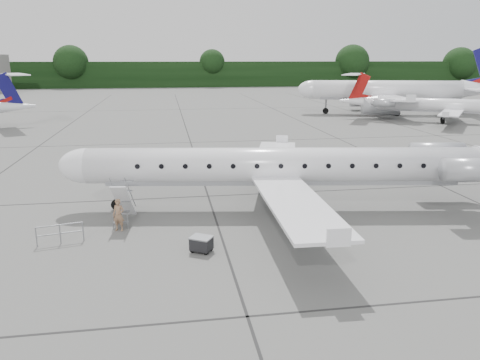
{
  "coord_description": "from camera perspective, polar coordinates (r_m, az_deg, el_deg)",
  "views": [
    {
      "loc": [
        -8.09,
        -24.18,
        9.04
      ],
      "look_at": [
        -4.03,
        1.32,
        2.3
      ],
      "focal_mm": 35.0,
      "sensor_mm": 36.0,
      "label": 1
    }
  ],
  "objects": [
    {
      "name": "ground",
      "position": [
        27.06,
        8.94,
        -5.08
      ],
      "size": [
        320.0,
        320.0,
        0.0
      ],
      "primitive_type": "plane",
      "color": "#626260",
      "rests_on": "ground"
    },
    {
      "name": "treeline",
      "position": [
        154.48,
        -6.2,
        12.68
      ],
      "size": [
        260.0,
        4.0,
        8.0
      ],
      "primitive_type": "cube",
      "color": "black",
      "rests_on": "ground"
    },
    {
      "name": "main_regional_jet",
      "position": [
        28.08,
        5.16,
        3.9
      ],
      "size": [
        32.81,
        25.74,
        7.69
      ],
      "primitive_type": null,
      "rotation": [
        0.0,
        0.0,
        -0.15
      ],
      "color": "white",
      "rests_on": "ground"
    },
    {
      "name": "airstair",
      "position": [
        27.11,
        -13.99,
        -2.62
      ],
      "size": [
        1.18,
        2.4,
        2.41
      ],
      "primitive_type": null,
      "rotation": [
        0.0,
        0.0,
        -0.15
      ],
      "color": "white",
      "rests_on": "ground"
    },
    {
      "name": "passenger",
      "position": [
        26.0,
        -14.58,
        -4.14
      ],
      "size": [
        0.75,
        0.62,
        1.77
      ],
      "primitive_type": "imported",
      "rotation": [
        0.0,
        0.0,
        -0.35
      ],
      "color": "#8E694D",
      "rests_on": "ground"
    },
    {
      "name": "safety_railing",
      "position": [
        25.2,
        -21.07,
        -6.21
      ],
      "size": [
        2.16,
        0.58,
        1.0
      ],
      "primitive_type": null,
      "rotation": [
        0.0,
        0.0,
        0.23
      ],
      "color": "gray",
      "rests_on": "ground"
    },
    {
      "name": "baggage_cart",
      "position": [
        22.72,
        -4.73,
        -7.75
      ],
      "size": [
        1.21,
        1.15,
        0.82
      ],
      "primitive_type": null,
      "rotation": [
        0.0,
        0.0,
        -0.54
      ],
      "color": "black",
      "rests_on": "ground"
    },
    {
      "name": "bg_narrowbody",
      "position": [
        81.75,
        17.44,
        11.5
      ],
      "size": [
        34.97,
        28.62,
        11.01
      ],
      "primitive_type": null,
      "rotation": [
        0.0,
        0.0,
        -0.24
      ],
      "color": "white",
      "rests_on": "ground"
    },
    {
      "name": "bg_regional_right",
      "position": [
        74.09,
        24.46,
        9.01
      ],
      "size": [
        32.19,
        29.66,
        6.88
      ],
      "primitive_type": null,
      "rotation": [
        0.0,
        0.0,
        2.6
      ],
      "color": "white",
      "rests_on": "ground"
    }
  ]
}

